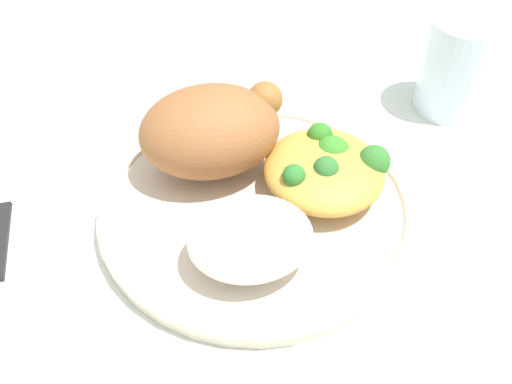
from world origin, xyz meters
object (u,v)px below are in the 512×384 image
(rice_pile, at_px, (250,238))
(water_glass, at_px, (459,65))
(fork, at_px, (46,221))
(mac_cheese_with_broccoli, at_px, (326,167))
(roasted_chicken, at_px, (212,130))
(knife, at_px, (4,204))
(plate, at_px, (256,209))

(rice_pile, xyz_separation_m, water_glass, (0.23, 0.16, 0.01))
(rice_pile, distance_m, fork, 0.17)
(mac_cheese_with_broccoli, height_order, water_glass, water_glass)
(roasted_chicken, xyz_separation_m, water_glass, (0.24, 0.05, -0.01))
(rice_pile, bearing_deg, roasted_chicken, 94.13)
(mac_cheese_with_broccoli, xyz_separation_m, knife, (-0.26, 0.05, -0.03))
(knife, bearing_deg, mac_cheese_with_broccoli, -10.82)
(roasted_chicken, xyz_separation_m, rice_pile, (0.01, -0.11, -0.02))
(rice_pile, distance_m, mac_cheese_with_broccoli, 0.10)
(roasted_chicken, relative_size, rice_pile, 1.33)
(rice_pile, xyz_separation_m, knife, (-0.18, 0.11, -0.03))
(mac_cheese_with_broccoli, relative_size, knife, 0.52)
(rice_pile, height_order, fork, rice_pile)
(rice_pile, distance_m, water_glass, 0.28)
(fork, bearing_deg, rice_pile, -29.80)
(plate, bearing_deg, fork, 169.58)
(plate, distance_m, roasted_chicken, 0.07)
(plate, distance_m, fork, 0.17)
(fork, height_order, knife, knife)
(mac_cheese_with_broccoli, bearing_deg, rice_pile, -140.61)
(fork, bearing_deg, water_glass, 10.76)
(rice_pile, bearing_deg, knife, 148.46)
(roasted_chicken, xyz_separation_m, knife, (-0.17, 0.01, -0.05))
(roasted_chicken, distance_m, water_glass, 0.25)
(plate, xyz_separation_m, rice_pile, (-0.02, -0.05, 0.03))
(plate, relative_size, knife, 1.31)
(water_glass, bearing_deg, mac_cheese_with_broccoli, -148.90)
(roasted_chicken, relative_size, mac_cheese_with_broccoli, 1.19)
(plate, bearing_deg, knife, 164.01)
(roasted_chicken, bearing_deg, mac_cheese_with_broccoli, -27.61)
(plate, relative_size, fork, 1.75)
(rice_pile, relative_size, knife, 0.47)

